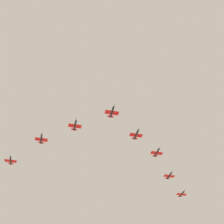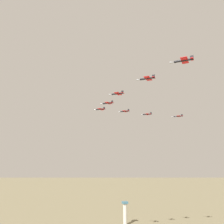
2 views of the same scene
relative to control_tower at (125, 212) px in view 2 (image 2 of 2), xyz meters
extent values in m
cylinder|color=beige|center=(0.00, 0.00, -2.07)|extent=(4.40, 4.40, 23.32)
cube|color=teal|center=(0.00, 0.00, 10.79)|extent=(6.00, 6.00, 2.40)
cylinder|color=black|center=(52.33, 72.25, 102.18)|extent=(6.82, 6.65, 1.04)
cone|color=#9EA3AD|center=(56.06, 68.65, 102.18)|extent=(2.04, 2.02, 0.99)
cube|color=red|center=(52.00, 72.58, 102.14)|extent=(7.42, 7.52, 0.17)
cube|color=red|center=(49.67, 74.84, 102.18)|extent=(3.18, 3.22, 0.17)
cube|color=black|center=(49.72, 74.79, 103.03)|extent=(1.19, 1.16, 1.70)
cylinder|color=black|center=(53.49, 96.27, 101.90)|extent=(6.82, 6.65, 1.04)
cone|color=#9EA3AD|center=(57.21, 92.66, 101.90)|extent=(2.04, 2.02, 0.99)
cube|color=red|center=(53.15, 96.59, 101.86)|extent=(7.42, 7.52, 0.17)
cube|color=red|center=(50.82, 98.85, 101.90)|extent=(3.18, 3.22, 0.17)
cube|color=black|center=(50.87, 98.80, 102.75)|extent=(1.19, 1.16, 1.70)
cylinder|color=black|center=(28.37, 70.34, 102.46)|extent=(6.82, 6.65, 1.04)
cone|color=#9EA3AD|center=(32.10, 66.73, 102.46)|extent=(2.04, 2.02, 0.99)
cube|color=red|center=(28.03, 70.67, 102.41)|extent=(7.42, 7.52, 0.17)
cube|color=red|center=(25.70, 72.93, 102.46)|extent=(3.18, 3.22, 0.17)
cube|color=black|center=(25.76, 72.88, 103.31)|extent=(1.19, 1.16, 1.70)
cylinder|color=black|center=(54.65, 120.27, 102.71)|extent=(6.82, 6.65, 1.04)
cone|color=#9EA3AD|center=(58.37, 116.66, 102.71)|extent=(2.04, 2.02, 0.99)
cube|color=red|center=(54.31, 120.60, 102.67)|extent=(7.42, 7.52, 0.17)
cube|color=red|center=(51.98, 122.86, 102.71)|extent=(3.18, 3.22, 0.17)
cube|color=black|center=(52.03, 122.80, 103.56)|extent=(1.19, 1.16, 1.70)
cylinder|color=black|center=(4.41, 68.42, 101.65)|extent=(6.82, 6.65, 1.04)
cone|color=#9EA3AD|center=(8.14, 64.82, 101.65)|extent=(2.04, 2.02, 0.99)
cube|color=red|center=(4.08, 68.75, 101.60)|extent=(7.42, 7.52, 0.17)
cube|color=red|center=(1.75, 71.01, 101.65)|extent=(3.18, 3.22, 0.17)
cube|color=black|center=(1.80, 70.96, 102.50)|extent=(1.19, 1.16, 1.70)
cylinder|color=black|center=(48.48, 151.38, 103.60)|extent=(6.82, 6.65, 1.04)
cone|color=#9EA3AD|center=(52.20, 147.77, 103.60)|extent=(2.04, 2.02, 0.99)
cube|color=red|center=(48.14, 151.71, 103.55)|extent=(7.42, 7.52, 0.17)
cube|color=red|center=(45.81, 153.96, 103.60)|extent=(3.18, 3.22, 0.17)
cube|color=black|center=(45.86, 153.91, 104.45)|extent=(1.19, 1.16, 1.70)
cylinder|color=black|center=(-26.87, 73.61, 100.77)|extent=(6.82, 6.65, 1.04)
cone|color=#9EA3AD|center=(-23.15, 70.00, 100.77)|extent=(2.04, 2.02, 0.99)
cube|color=red|center=(-27.21, 73.93, 100.72)|extent=(7.42, 7.52, 0.17)
cube|color=red|center=(-29.54, 76.19, 100.77)|extent=(3.18, 3.22, 0.17)
cube|color=black|center=(-29.49, 76.14, 101.62)|extent=(1.19, 1.16, 1.70)
cylinder|color=black|center=(45.08, 179.80, 102.84)|extent=(6.82, 6.65, 1.04)
cone|color=#9EA3AD|center=(48.80, 176.19, 102.84)|extent=(2.04, 2.02, 0.99)
cube|color=red|center=(44.74, 180.13, 102.79)|extent=(7.42, 7.52, 0.17)
cube|color=red|center=(42.41, 182.38, 102.84)|extent=(3.18, 3.22, 0.17)
cube|color=black|center=(42.46, 182.33, 103.69)|extent=(1.19, 1.16, 1.70)
camera|label=1|loc=(121.23, -31.82, -11.68)|focal=50.19mm
camera|label=2|loc=(108.59, 261.21, 58.09)|focal=37.03mm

